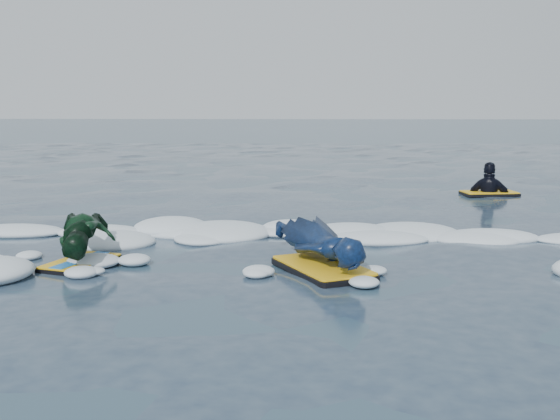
% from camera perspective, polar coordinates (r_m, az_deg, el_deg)
% --- Properties ---
extents(ground, '(120.00, 120.00, 0.00)m').
position_cam_1_polar(ground, '(7.17, 0.50, -4.72)').
color(ground, '#1C3344').
rests_on(ground, ground).
extents(foam_band, '(12.00, 3.10, 0.30)m').
position_cam_1_polar(foam_band, '(8.17, 0.67, -3.02)').
color(foam_band, white).
rests_on(foam_band, ground).
extents(prone_woman_unit, '(1.19, 1.84, 0.45)m').
position_cam_1_polar(prone_woman_unit, '(7.13, 3.46, -2.88)').
color(prone_woman_unit, black).
rests_on(prone_woman_unit, ground).
extents(prone_child_unit, '(0.85, 1.38, 0.51)m').
position_cam_1_polar(prone_child_unit, '(7.62, -15.55, -2.23)').
color(prone_child_unit, black).
rests_on(prone_child_unit, ground).
extents(waiting_rider_unit, '(1.04, 0.67, 1.45)m').
position_cam_1_polar(waiting_rider_unit, '(13.16, 16.62, 0.64)').
color(waiting_rider_unit, black).
rests_on(waiting_rider_unit, ground).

